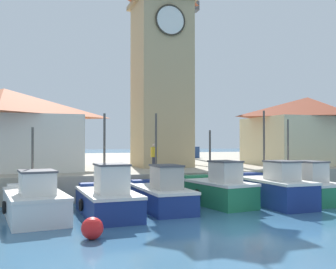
# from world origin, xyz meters

# --- Properties ---
(ground_plane) EXTENTS (300.00, 300.00, 0.00)m
(ground_plane) POSITION_xyz_m (0.00, 0.00, 0.00)
(ground_plane) COLOR #386689
(quay_wharf) EXTENTS (120.00, 40.00, 1.35)m
(quay_wharf) POSITION_xyz_m (0.00, 28.29, 0.68)
(quay_wharf) COLOR #A89E89
(quay_wharf) RESTS_ON ground
(fishing_boat_far_left) EXTENTS (2.67, 5.18, 3.67)m
(fishing_boat_far_left) POSITION_xyz_m (-6.65, 4.95, 0.68)
(fishing_boat_far_left) COLOR silver
(fishing_boat_far_left) RESTS_ON ground
(fishing_boat_left_outer) EXTENTS (2.20, 4.82, 4.29)m
(fishing_boat_left_outer) POSITION_xyz_m (-3.78, 4.56, 0.72)
(fishing_boat_left_outer) COLOR navy
(fishing_boat_left_outer) RESTS_ON ground
(fishing_boat_left_inner) EXTENTS (2.02, 4.90, 4.41)m
(fishing_boat_left_inner) POSITION_xyz_m (-1.21, 5.34, 0.69)
(fishing_boat_left_inner) COLOR navy
(fishing_boat_left_inner) RESTS_ON ground
(fishing_boat_mid_left) EXTENTS (2.50, 4.59, 3.64)m
(fishing_boat_mid_left) POSITION_xyz_m (1.74, 5.57, 0.75)
(fishing_boat_mid_left) COLOR #237A4C
(fishing_boat_mid_left) RESTS_ON ground
(fishing_boat_center) EXTENTS (1.99, 4.99, 4.64)m
(fishing_boat_center) POSITION_xyz_m (4.32, 4.78, 0.78)
(fishing_boat_center) COLOR navy
(fishing_boat_center) RESTS_ON ground
(fishing_boat_mid_right) EXTENTS (2.35, 5.37, 4.28)m
(fishing_boat_mid_right) POSITION_xyz_m (6.40, 5.51, 0.70)
(fishing_boat_mid_right) COLOR #237A4C
(fishing_boat_mid_right) RESTS_ON ground
(clock_tower) EXTENTS (4.05, 4.05, 15.68)m
(clock_tower) POSITION_xyz_m (1.75, 14.17, 8.73)
(clock_tower) COLOR tan
(clock_tower) RESTS_ON quay_wharf
(warehouse_left) EXTENTS (9.25, 7.29, 4.96)m
(warehouse_left) POSITION_xyz_m (-8.36, 14.10, 3.89)
(warehouse_left) COLOR silver
(warehouse_left) RESTS_ON quay_wharf
(warehouse_right) EXTENTS (8.93, 6.29, 5.14)m
(warehouse_right) POSITION_xyz_m (13.28, 13.23, 3.99)
(warehouse_right) COLOR beige
(warehouse_right) RESTS_ON quay_wharf
(port_crane_near) EXTENTS (2.56, 9.75, 21.05)m
(port_crane_near) POSITION_xyz_m (9.10, 27.92, 9.09)
(port_crane_near) COLOR navy
(port_crane_near) RESTS_ON quay_wharf
(mooring_buoy) EXTENTS (0.70, 0.70, 0.70)m
(mooring_buoy) POSITION_xyz_m (-4.96, 0.81, 0.35)
(mooring_buoy) COLOR red
(mooring_buoy) RESTS_ON ground
(dock_worker_near_tower) EXTENTS (0.34, 0.22, 1.62)m
(dock_worker_near_tower) POSITION_xyz_m (-0.20, 9.62, 2.20)
(dock_worker_near_tower) COLOR #33333D
(dock_worker_near_tower) RESTS_ON quay_wharf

